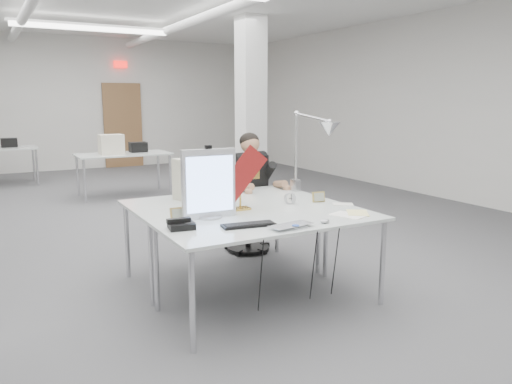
# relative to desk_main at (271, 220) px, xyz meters

# --- Properties ---
(room_shell) EXTENTS (10.04, 14.04, 3.24)m
(room_shell) POSITION_rel_desk_main_xyz_m (0.04, 2.63, 0.95)
(room_shell) COLOR #474749
(room_shell) RESTS_ON ground
(desk_main) EXTENTS (1.80, 0.90, 0.02)m
(desk_main) POSITION_rel_desk_main_xyz_m (0.00, 0.00, 0.00)
(desk_main) COLOR silver
(desk_main) RESTS_ON room_shell
(desk_second) EXTENTS (1.80, 0.90, 0.02)m
(desk_second) POSITION_rel_desk_main_xyz_m (0.00, 0.90, 0.00)
(desk_second) COLOR silver
(desk_second) RESTS_ON room_shell
(bg_desk_a) EXTENTS (1.60, 0.80, 0.02)m
(bg_desk_a) POSITION_rel_desk_main_xyz_m (0.20, 5.50, 0.00)
(bg_desk_a) COLOR silver
(bg_desk_a) RESTS_ON room_shell
(office_chair) EXTENTS (0.55, 0.55, 0.96)m
(office_chair) POSITION_rel_desk_main_xyz_m (0.58, 1.49, -0.26)
(office_chair) COLOR black
(office_chair) RESTS_ON room_shell
(seated_person) EXTENTS (0.54, 0.62, 0.83)m
(seated_person) POSITION_rel_desk_main_xyz_m (0.58, 1.44, 0.16)
(seated_person) COLOR black
(seated_person) RESTS_ON office_chair
(monitor) EXTENTS (0.45, 0.07, 0.56)m
(monitor) POSITION_rel_desk_main_xyz_m (-0.42, 0.28, 0.29)
(monitor) COLOR silver
(monitor) RESTS_ON desk_main
(pennant) EXTENTS (0.45, 0.07, 0.49)m
(pennant) POSITION_rel_desk_main_xyz_m (-0.14, 0.24, 0.35)
(pennant) COLOR maroon
(pennant) RESTS_ON monitor
(keyboard) EXTENTS (0.42, 0.19, 0.02)m
(keyboard) POSITION_rel_desk_main_xyz_m (-0.27, -0.12, 0.02)
(keyboard) COLOR black
(keyboard) RESTS_ON desk_main
(laptop) EXTENTS (0.38, 0.27, 0.03)m
(laptop) POSITION_rel_desk_main_xyz_m (-0.01, -0.37, 0.03)
(laptop) COLOR #B6B6BB
(laptop) RESTS_ON desk_main
(mouse) EXTENTS (0.09, 0.07, 0.03)m
(mouse) POSITION_rel_desk_main_xyz_m (0.29, -0.32, 0.03)
(mouse) COLOR #A4A4A8
(mouse) RESTS_ON desk_main
(bankers_lamp) EXTENTS (0.31, 0.19, 0.33)m
(bankers_lamp) POSITION_rel_desk_main_xyz_m (-0.06, 0.42, 0.18)
(bankers_lamp) COLOR gold
(bankers_lamp) RESTS_ON desk_main
(desk_phone) EXTENTS (0.21, 0.19, 0.05)m
(desk_phone) POSITION_rel_desk_main_xyz_m (-0.74, 0.05, 0.04)
(desk_phone) COLOR black
(desk_phone) RESTS_ON desk_main
(picture_frame_left) EXTENTS (0.13, 0.04, 0.10)m
(picture_frame_left) POSITION_rel_desk_main_xyz_m (-0.66, 0.33, 0.06)
(picture_frame_left) COLOR #AD8D4A
(picture_frame_left) RESTS_ON desk_main
(picture_frame_right) EXTENTS (0.13, 0.05, 0.10)m
(picture_frame_right) POSITION_rel_desk_main_xyz_m (0.72, 0.36, 0.06)
(picture_frame_right) COLOR #A79048
(picture_frame_right) RESTS_ON desk_main
(desk_clock) EXTENTS (0.11, 0.07, 0.11)m
(desk_clock) POSITION_rel_desk_main_xyz_m (0.45, 0.42, 0.06)
(desk_clock) COLOR #B0B0B4
(desk_clock) RESTS_ON desk_main
(paper_stack_a) EXTENTS (0.27, 0.32, 0.01)m
(paper_stack_a) POSITION_rel_desk_main_xyz_m (0.61, -0.20, 0.02)
(paper_stack_a) COLOR white
(paper_stack_a) RESTS_ON desk_main
(paper_stack_b) EXTENTS (0.27, 0.29, 0.01)m
(paper_stack_b) POSITION_rel_desk_main_xyz_m (0.73, -0.18, 0.02)
(paper_stack_b) COLOR #E7DD8A
(paper_stack_b) RESTS_ON desk_main
(paper_stack_c) EXTENTS (0.22, 0.20, 0.01)m
(paper_stack_c) POSITION_rel_desk_main_xyz_m (0.85, 0.16, 0.02)
(paper_stack_c) COLOR beige
(paper_stack_c) RESTS_ON desk_main
(beige_monitor) EXTENTS (0.50, 0.49, 0.39)m
(beige_monitor) POSITION_rel_desk_main_xyz_m (-0.18, 1.00, 0.21)
(beige_monitor) COLOR #BDB99C
(beige_monitor) RESTS_ON desk_second
(architect_lamp) EXTENTS (0.53, 0.78, 0.95)m
(architect_lamp) POSITION_rel_desk_main_xyz_m (0.85, 0.69, 0.49)
(architect_lamp) COLOR silver
(architect_lamp) RESTS_ON desk_second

